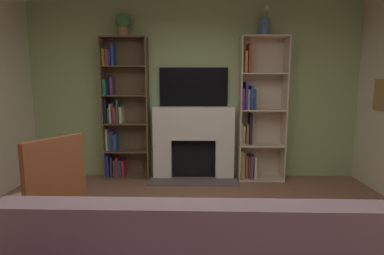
{
  "coord_description": "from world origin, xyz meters",
  "views": [
    {
      "loc": [
        0.06,
        -2.24,
        1.52
      ],
      "look_at": [
        0.0,
        1.05,
        1.03
      ],
      "focal_mm": 28.42,
      "sensor_mm": 36.0,
      "label": 1
    }
  ],
  "objects_px": {
    "bookshelf_right": "(255,115)",
    "potted_plant": "(123,24)",
    "fireplace": "(194,140)",
    "bookshelf_left": "(121,114)",
    "tv": "(194,87)",
    "armchair": "(45,196)",
    "vase_with_flowers": "(265,26)"
  },
  "relations": [
    {
      "from": "bookshelf_left",
      "to": "potted_plant",
      "type": "xyz_separation_m",
      "value": [
        0.09,
        -0.05,
        1.36
      ]
    },
    {
      "from": "fireplace",
      "to": "tv",
      "type": "relative_size",
      "value": 1.28
    },
    {
      "from": "bookshelf_right",
      "to": "vase_with_flowers",
      "type": "xyz_separation_m",
      "value": [
        0.09,
        -0.03,
        1.33
      ]
    },
    {
      "from": "fireplace",
      "to": "bookshelf_right",
      "type": "height_order",
      "value": "bookshelf_right"
    },
    {
      "from": "bookshelf_left",
      "to": "potted_plant",
      "type": "bearing_deg",
      "value": -31.33
    },
    {
      "from": "fireplace",
      "to": "tv",
      "type": "xyz_separation_m",
      "value": [
        0.0,
        0.1,
        0.84
      ]
    },
    {
      "from": "tv",
      "to": "armchair",
      "type": "relative_size",
      "value": 1.0
    },
    {
      "from": "fireplace",
      "to": "bookshelf_right",
      "type": "bearing_deg",
      "value": 0.18
    },
    {
      "from": "bookshelf_right",
      "to": "fireplace",
      "type": "bearing_deg",
      "value": -179.82
    },
    {
      "from": "potted_plant",
      "to": "vase_with_flowers",
      "type": "distance_m",
      "value": 2.12
    },
    {
      "from": "tv",
      "to": "bookshelf_left",
      "type": "xyz_separation_m",
      "value": [
        -1.14,
        -0.07,
        -0.43
      ]
    },
    {
      "from": "tv",
      "to": "bookshelf_right",
      "type": "height_order",
      "value": "bookshelf_right"
    },
    {
      "from": "fireplace",
      "to": "potted_plant",
      "type": "height_order",
      "value": "potted_plant"
    },
    {
      "from": "potted_plant",
      "to": "armchair",
      "type": "distance_m",
      "value": 2.87
    },
    {
      "from": "fireplace",
      "to": "tv",
      "type": "bearing_deg",
      "value": 90.0
    },
    {
      "from": "bookshelf_left",
      "to": "armchair",
      "type": "xyz_separation_m",
      "value": [
        -0.15,
        -2.21,
        -0.5
      ]
    },
    {
      "from": "fireplace",
      "to": "bookshelf_left",
      "type": "distance_m",
      "value": 1.22
    },
    {
      "from": "bookshelf_right",
      "to": "potted_plant",
      "type": "distance_m",
      "value": 2.44
    },
    {
      "from": "fireplace",
      "to": "vase_with_flowers",
      "type": "distance_m",
      "value": 2.03
    },
    {
      "from": "tv",
      "to": "potted_plant",
      "type": "relative_size",
      "value": 3.18
    },
    {
      "from": "fireplace",
      "to": "armchair",
      "type": "height_order",
      "value": "fireplace"
    },
    {
      "from": "bookshelf_left",
      "to": "armchair",
      "type": "bearing_deg",
      "value": -93.9
    },
    {
      "from": "bookshelf_left",
      "to": "armchair",
      "type": "height_order",
      "value": "bookshelf_left"
    },
    {
      "from": "tv",
      "to": "armchair",
      "type": "bearing_deg",
      "value": -119.55
    },
    {
      "from": "potted_plant",
      "to": "vase_with_flowers",
      "type": "bearing_deg",
      "value": -0.04
    },
    {
      "from": "armchair",
      "to": "potted_plant",
      "type": "bearing_deg",
      "value": 83.77
    },
    {
      "from": "fireplace",
      "to": "vase_with_flowers",
      "type": "height_order",
      "value": "vase_with_flowers"
    },
    {
      "from": "bookshelf_right",
      "to": "armchair",
      "type": "bearing_deg",
      "value": -135.89
    },
    {
      "from": "bookshelf_left",
      "to": "bookshelf_right",
      "type": "distance_m",
      "value": 2.11
    },
    {
      "from": "fireplace",
      "to": "potted_plant",
      "type": "bearing_deg",
      "value": -178.68
    },
    {
      "from": "potted_plant",
      "to": "bookshelf_right",
      "type": "bearing_deg",
      "value": 0.78
    },
    {
      "from": "bookshelf_right",
      "to": "potted_plant",
      "type": "xyz_separation_m",
      "value": [
        -2.02,
        -0.03,
        1.37
      ]
    }
  ]
}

